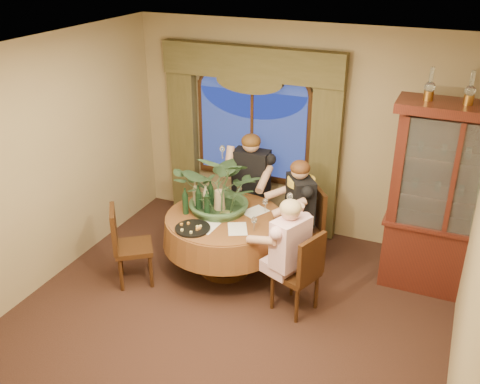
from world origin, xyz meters
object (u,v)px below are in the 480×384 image
at_px(wine_bottle_3, 196,195).
at_px(china_cabinet, 449,203).
at_px(centerpiece_plant, 223,158).
at_px(wine_bottle_4, 185,201).
at_px(person_pink, 290,257).
at_px(wine_bottle_5, 198,198).
at_px(chair_back, 244,197).
at_px(olive_bowl, 227,216).
at_px(chair_front_left, 134,246).
at_px(dining_table, 225,243).
at_px(stoneware_vase, 219,201).
at_px(oil_lamp_center, 471,88).
at_px(wine_bottle_1, 211,193).
at_px(person_back, 251,186).
at_px(person_scarf, 299,213).
at_px(chair_right, 295,271).
at_px(oil_lamp_left, 430,84).
at_px(chair_back_right, 302,227).
at_px(wine_bottle_0, 206,198).
at_px(wine_bottle_2, 207,204).

bearing_deg(wine_bottle_3, china_cabinet, 11.67).
height_order(centerpiece_plant, wine_bottle_4, centerpiece_plant).
relative_size(person_pink, wine_bottle_5, 4.01).
height_order(chair_back, wine_bottle_3, wine_bottle_3).
bearing_deg(china_cabinet, olive_bowl, -163.88).
bearing_deg(chair_front_left, chair_back, 122.81).
bearing_deg(dining_table, stoneware_vase, 137.08).
relative_size(olive_bowl, wine_bottle_3, 0.52).
bearing_deg(person_pink, dining_table, 90.00).
bearing_deg(oil_lamp_center, wine_bottle_1, -170.05).
relative_size(person_back, person_scarf, 1.07).
height_order(china_cabinet, olive_bowl, china_cabinet).
bearing_deg(person_scarf, chair_right, 160.40).
bearing_deg(stoneware_vase, chair_right, -23.36).
bearing_deg(oil_lamp_left, chair_back, 169.41).
bearing_deg(chair_back_right, person_back, 30.24).
bearing_deg(wine_bottle_0, chair_front_left, -133.57).
distance_m(dining_table, person_back, 1.00).
bearing_deg(wine_bottle_1, person_scarf, 18.85).
distance_m(chair_back, wine_bottle_4, 1.29).
distance_m(oil_lamp_left, wine_bottle_3, 2.89).
distance_m(chair_back_right, person_pink, 1.02).
height_order(person_back, wine_bottle_0, person_back).
xyz_separation_m(oil_lamp_center, wine_bottle_2, (-2.58, -0.73, -1.45)).
height_order(chair_front_left, person_back, person_back).
relative_size(wine_bottle_3, wine_bottle_5, 1.00).
relative_size(chair_back, centerpiece_plant, 0.80).
bearing_deg(wine_bottle_5, dining_table, 0.09).
distance_m(oil_lamp_center, chair_front_left, 3.99).
relative_size(chair_back_right, person_back, 0.65).
relative_size(olive_bowl, wine_bottle_4, 0.52).
height_order(person_scarf, olive_bowl, person_scarf).
xyz_separation_m(oil_lamp_left, oil_lamp_center, (0.38, 0.00, 0.00)).
height_order(chair_back, wine_bottle_1, wine_bottle_1).
distance_m(wine_bottle_0, wine_bottle_4, 0.25).
bearing_deg(wine_bottle_0, wine_bottle_3, 166.43).
bearing_deg(chair_back_right, oil_lamp_center, -124.22).
bearing_deg(wine_bottle_1, person_pink, -25.80).
xyz_separation_m(person_pink, centerpiece_plant, (-1.02, 0.54, 0.76)).
distance_m(chair_back, person_scarf, 1.11).
xyz_separation_m(person_back, stoneware_vase, (-0.07, -0.83, 0.15)).
distance_m(chair_back_right, wine_bottle_1, 1.20).
xyz_separation_m(oil_lamp_left, wine_bottle_5, (-2.35, -0.65, -1.45)).
bearing_deg(stoneware_vase, chair_front_left, -136.69).
relative_size(chair_back_right, chair_front_left, 1.00).
distance_m(chair_back, wine_bottle_1, 0.99).
bearing_deg(china_cabinet, person_scarf, -175.87).
bearing_deg(wine_bottle_0, wine_bottle_5, -158.00).
relative_size(dining_table, person_back, 1.00).
xyz_separation_m(olive_bowl, wine_bottle_3, (-0.46, 0.10, 0.14)).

